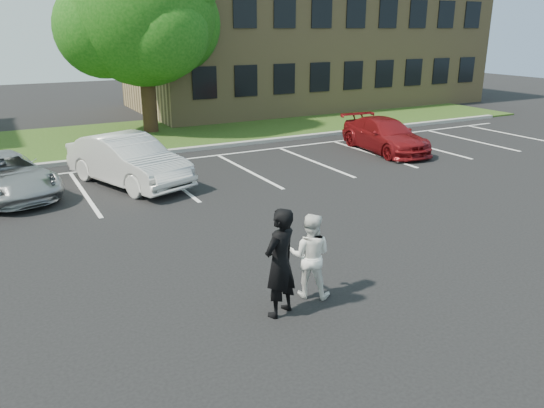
% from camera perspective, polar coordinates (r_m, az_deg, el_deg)
% --- Properties ---
extents(ground_plane, '(90.00, 90.00, 0.00)m').
position_cam_1_polar(ground_plane, '(11.00, 2.50, -7.65)').
color(ground_plane, black).
rests_on(ground_plane, ground).
extents(curb, '(40.00, 0.30, 0.15)m').
position_cam_1_polar(curb, '(21.61, -14.08, 5.17)').
color(curb, gray).
rests_on(curb, ground).
extents(grass_strip, '(44.00, 8.00, 0.08)m').
position_cam_1_polar(grass_strip, '(25.44, -16.42, 6.84)').
color(grass_strip, '#1E3F0F').
rests_on(grass_strip, ground).
extents(stall_lines, '(34.00, 5.36, 0.01)m').
position_cam_1_polar(stall_lines, '(19.20, -7.66, 3.72)').
color(stall_lines, silver).
rests_on(stall_lines, ground).
extents(office_building, '(22.40, 10.40, 8.30)m').
position_cam_1_polar(office_building, '(35.96, 3.88, 17.34)').
color(office_building, '#8F784E').
rests_on(office_building, ground).
extents(tree, '(7.80, 7.20, 8.80)m').
position_cam_1_polar(tree, '(26.17, -13.59, 19.10)').
color(tree, black).
rests_on(tree, ground).
extents(man_black_suit, '(0.85, 0.72, 1.98)m').
position_cam_1_polar(man_black_suit, '(9.17, 0.87, -6.34)').
color(man_black_suit, black).
rests_on(man_black_suit, ground).
extents(man_white_shirt, '(1.01, 0.98, 1.64)m').
position_cam_1_polar(man_white_shirt, '(9.90, 4.12, -5.54)').
color(man_white_shirt, white).
rests_on(man_white_shirt, ground).
extents(car_silver_minivan, '(3.24, 4.97, 1.27)m').
position_cam_1_polar(car_silver_minivan, '(17.73, -26.82, 2.74)').
color(car_silver_minivan, '#9C9EA2').
rests_on(car_silver_minivan, ground).
extents(car_white_sedan, '(3.24, 5.12, 1.59)m').
position_cam_1_polar(car_white_sedan, '(17.62, -15.22, 4.55)').
color(car_white_sedan, silver).
rests_on(car_white_sedan, ground).
extents(car_red_compact, '(2.24, 4.71, 1.33)m').
position_cam_1_polar(car_red_compact, '(22.26, 12.06, 7.24)').
color(car_red_compact, maroon).
rests_on(car_red_compact, ground).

